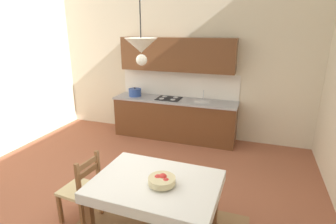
# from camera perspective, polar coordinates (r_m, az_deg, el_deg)

# --- Properties ---
(ground_plane) EXTENTS (6.37, 6.45, 0.10)m
(ground_plane) POSITION_cam_1_polar(r_m,az_deg,el_deg) (4.06, -10.90, -19.83)
(ground_plane) COLOR #99563D
(wall_back) EXTENTS (6.37, 0.12, 4.25)m
(wall_back) POSITION_cam_1_polar(r_m,az_deg,el_deg) (5.98, 2.50, 15.05)
(wall_back) COLOR beige
(wall_back) RESTS_ON ground_plane
(kitchen_cabinetry) EXTENTS (2.73, 0.63, 2.20)m
(kitchen_cabinetry) POSITION_cam_1_polar(r_m,az_deg,el_deg) (5.87, 1.48, 2.43)
(kitchen_cabinetry) COLOR brown
(kitchen_cabinetry) RESTS_ON ground_plane
(dining_table) EXTENTS (1.44, 1.06, 0.75)m
(dining_table) POSITION_cam_1_polar(r_m,az_deg,el_deg) (3.16, -2.60, -16.38)
(dining_table) COLOR brown
(dining_table) RESTS_ON ground_plane
(dining_chair_tv_side) EXTENTS (0.45, 0.45, 0.93)m
(dining_chair_tv_side) POSITION_cam_1_polar(r_m,az_deg,el_deg) (3.68, -18.03, -15.52)
(dining_chair_tv_side) COLOR #D1BC89
(dining_chair_tv_side) RESTS_ON ground_plane
(fruit_bowl) EXTENTS (0.30, 0.30, 0.12)m
(fruit_bowl) POSITION_cam_1_polar(r_m,az_deg,el_deg) (3.00, -1.32, -14.44)
(fruit_bowl) COLOR beige
(fruit_bowl) RESTS_ON dining_table
(pendant_lamp) EXTENTS (0.32, 0.32, 0.81)m
(pendant_lamp) POSITION_cam_1_polar(r_m,az_deg,el_deg) (2.66, -5.78, 13.81)
(pendant_lamp) COLOR black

